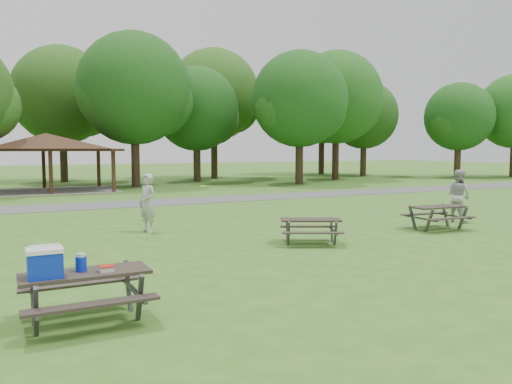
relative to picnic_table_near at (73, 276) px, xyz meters
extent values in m
plane|color=#36651D|center=(5.73, 2.87, -0.78)|extent=(160.00, 160.00, 0.00)
cube|color=#4B4C4E|center=(5.73, 16.87, -0.77)|extent=(120.00, 3.20, 0.02)
cube|color=#311C12|center=(1.73, 24.17, 0.52)|extent=(0.22, 0.22, 2.60)
cube|color=#351D13|center=(1.73, 29.57, 0.52)|extent=(0.22, 0.22, 2.60)
cube|color=#351F13|center=(5.43, 24.17, 0.52)|extent=(0.22, 0.22, 2.60)
cube|color=#3D2716|center=(5.43, 29.57, 0.52)|extent=(0.22, 0.22, 2.60)
cube|color=black|center=(1.73, 26.87, 1.90)|extent=(8.60, 6.60, 0.16)
pyramid|color=#372116|center=(1.73, 26.87, 2.48)|extent=(7.01, 7.01, 1.00)
cube|color=gray|center=(1.73, 26.87, -0.77)|extent=(8.40, 6.40, 0.03)
cylinder|color=#301E15|center=(7.73, 27.87, 1.23)|extent=(0.60, 0.60, 4.02)
sphere|color=#134012|center=(7.73, 27.87, 6.24)|extent=(8.00, 8.00, 8.00)
sphere|color=#154012|center=(9.53, 28.17, 5.44)|extent=(5.20, 5.20, 5.20)
sphere|color=#144313|center=(6.13, 27.67, 5.64)|extent=(4.80, 4.80, 4.80)
cylinder|color=#2E2114|center=(13.73, 31.37, 0.93)|extent=(0.60, 0.60, 3.43)
sphere|color=#123F12|center=(13.73, 31.37, 5.27)|extent=(7.00, 7.00, 7.00)
sphere|color=#194012|center=(15.31, 31.67, 4.57)|extent=(4.55, 4.55, 4.55)
sphere|color=#1F4814|center=(12.33, 31.17, 4.75)|extent=(4.20, 4.20, 4.20)
cylinder|color=black|center=(19.73, 24.87, 1.11)|extent=(0.60, 0.60, 3.78)
sphere|color=#134213|center=(19.73, 24.87, 5.77)|extent=(7.40, 7.40, 7.40)
sphere|color=#174F16|center=(21.40, 25.17, 5.03)|extent=(4.81, 4.81, 4.81)
sphere|color=#194A15|center=(18.25, 24.67, 5.22)|extent=(4.44, 4.44, 4.44)
cylinder|color=black|center=(25.73, 28.37, 1.32)|extent=(0.60, 0.60, 4.20)
sphere|color=#174B15|center=(25.73, 28.37, 6.49)|extent=(8.20, 8.20, 8.20)
sphere|color=#204E16|center=(27.58, 28.67, 5.67)|extent=(5.33, 5.33, 5.33)
sphere|color=#154C16|center=(24.09, 28.17, 5.88)|extent=(4.92, 4.92, 4.92)
cylinder|color=#322316|center=(31.73, 31.87, 1.00)|extent=(0.60, 0.60, 3.57)
sphere|color=#174112|center=(31.73, 31.87, 5.34)|extent=(6.80, 6.80, 6.80)
sphere|color=#113E12|center=(33.26, 32.17, 4.66)|extent=(4.42, 4.42, 4.42)
sphere|color=#1D4C15|center=(30.37, 31.67, 4.83)|extent=(4.08, 4.08, 4.08)
cylinder|color=#2F2115|center=(37.73, 25.37, 0.90)|extent=(0.60, 0.60, 3.36)
sphere|color=#134313|center=(37.73, 25.37, 4.98)|extent=(6.40, 6.40, 6.40)
sphere|color=#164915|center=(39.17, 25.67, 4.34)|extent=(4.16, 4.16, 4.16)
sphere|color=#184513|center=(36.45, 25.17, 4.50)|extent=(3.84, 3.84, 3.84)
cylinder|color=black|center=(3.73, 35.87, 1.28)|extent=(0.60, 0.60, 4.13)
sphere|color=#1D4513|center=(3.73, 35.87, 6.35)|extent=(8.00, 8.00, 8.00)
sphere|color=#184B15|center=(5.53, 36.17, 5.55)|extent=(5.20, 5.20, 5.20)
sphere|color=#123F12|center=(2.13, 35.67, 5.75)|extent=(4.80, 4.80, 4.80)
cylinder|color=#332216|center=(16.73, 34.87, 1.49)|extent=(0.60, 0.60, 4.55)
sphere|color=#204A15|center=(16.73, 34.87, 6.92)|extent=(8.40, 8.40, 8.40)
sphere|color=#1C4012|center=(18.62, 35.17, 6.08)|extent=(5.46, 5.46, 5.46)
sphere|color=#184513|center=(15.05, 34.67, 6.29)|extent=(5.04, 5.04, 5.04)
cylinder|color=black|center=(29.73, 36.37, 1.35)|extent=(0.60, 0.60, 4.27)
sphere|color=#194112|center=(29.73, 36.37, 6.49)|extent=(8.00, 8.00, 8.00)
sphere|color=#194914|center=(31.53, 36.67, 5.69)|extent=(5.20, 5.20, 5.20)
sphere|color=#134012|center=(28.13, 36.17, 5.89)|extent=(4.80, 4.80, 4.80)
sphere|color=#164614|center=(42.29, 23.67, 5.05)|extent=(4.32, 4.32, 4.32)
cube|color=#29231E|center=(0.19, 0.04, 0.02)|extent=(1.96, 0.78, 0.05)
cube|color=black|center=(0.19, -0.61, -0.31)|extent=(1.96, 0.28, 0.04)
cube|color=#332B24|center=(0.19, 0.68, -0.31)|extent=(1.96, 0.28, 0.04)
cube|color=#3B3B3D|center=(-0.56, -0.37, -0.38)|extent=(0.07, 0.41, 0.85)
cube|color=#3A3A3C|center=(-0.56, 0.45, -0.38)|extent=(0.07, 0.41, 0.85)
cube|color=#464649|center=(-0.56, 0.04, -0.35)|extent=(0.07, 1.60, 0.05)
cube|color=#38383B|center=(0.94, -0.38, -0.38)|extent=(0.07, 0.41, 0.85)
cube|color=#3D3D3F|center=(0.95, 0.44, -0.38)|extent=(0.07, 0.41, 0.85)
cube|color=#434345|center=(0.95, 0.03, -0.35)|extent=(0.07, 1.60, 0.05)
cube|color=#0C2BBC|center=(-0.40, -0.07, 0.24)|extent=(0.50, 0.37, 0.39)
cube|color=white|center=(-0.40, -0.07, 0.46)|extent=(0.52, 0.39, 0.06)
cylinder|color=silver|center=(-0.40, -0.07, 0.54)|extent=(0.43, 0.03, 0.03)
cylinder|color=#0C26B8|center=(0.14, 0.09, 0.16)|extent=(0.18, 0.18, 0.24)
cylinder|color=silver|center=(0.14, 0.09, 0.31)|extent=(0.14, 0.14, 0.05)
cube|color=silver|center=(0.49, -0.09, 0.08)|extent=(0.22, 0.22, 0.08)
cube|color=#9F2012|center=(0.49, -0.09, 0.13)|extent=(0.23, 0.23, 0.02)
cube|color=black|center=(7.03, 3.96, -0.08)|extent=(1.85, 1.40, 0.05)
cube|color=#322924|center=(6.77, 3.45, -0.36)|extent=(1.65, 1.01, 0.04)
cube|color=#2A241E|center=(7.29, 4.47, -0.36)|extent=(1.65, 1.01, 0.04)
cube|color=#424244|center=(6.27, 3.94, -0.43)|extent=(0.22, 0.35, 0.75)
cube|color=#404042|center=(6.60, 4.58, -0.43)|extent=(0.22, 0.35, 0.75)
cube|color=#3B3B3E|center=(6.44, 4.26, -0.40)|extent=(0.69, 1.28, 0.05)
cube|color=#434346|center=(7.46, 3.33, -0.43)|extent=(0.22, 0.35, 0.75)
cube|color=#39393C|center=(7.79, 3.98, -0.43)|extent=(0.22, 0.35, 0.75)
cube|color=#454547|center=(7.62, 3.66, -0.40)|extent=(0.69, 1.28, 0.05)
cube|color=#29231E|center=(12.33, 4.14, 0.00)|extent=(1.96, 0.88, 0.05)
cube|color=#2D2621|center=(12.29, 3.51, -0.32)|extent=(1.93, 0.40, 0.04)
cube|color=#2C241F|center=(12.37, 4.77, -0.32)|extent=(1.93, 0.40, 0.04)
cube|color=#444447|center=(11.57, 3.79, -0.39)|extent=(0.09, 0.40, 0.83)
cube|color=#38383A|center=(11.62, 4.59, -0.39)|extent=(0.09, 0.40, 0.83)
cube|color=#3E3D40|center=(11.60, 4.19, -0.36)|extent=(0.16, 1.56, 0.05)
cube|color=#474749|center=(13.04, 3.69, -0.39)|extent=(0.09, 0.40, 0.83)
cube|color=#424244|center=(13.10, 4.49, -0.39)|extent=(0.09, 0.40, 0.83)
cube|color=#3D3D40|center=(13.07, 4.09, -0.36)|extent=(0.16, 1.56, 0.05)
cylinder|color=yellow|center=(5.10, 7.59, 0.73)|extent=(0.28, 0.28, 0.02)
imported|color=#ADADB0|center=(3.32, 8.07, 0.19)|extent=(0.70, 0.83, 1.95)
imported|color=#AFAFB2|center=(14.38, 5.06, 0.21)|extent=(0.80, 1.00, 1.98)
camera|label=1|loc=(-0.94, -8.09, 1.99)|focal=35.00mm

